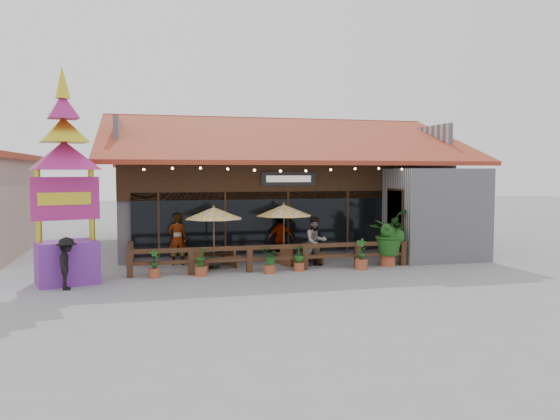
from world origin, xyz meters
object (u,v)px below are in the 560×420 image
object	(u,v)px
picnic_table_left	(215,255)
tropical_plant	(388,234)
pedestrian	(67,264)
umbrella_right	(284,210)
umbrella_left	(214,213)
picnic_table_right	(300,251)
thai_sign_tower	(64,161)

from	to	relation	value
picnic_table_left	tropical_plant	distance (m)	6.39
picnic_table_left	pedestrian	bearing A→B (deg)	-150.34
umbrella_right	tropical_plant	world-z (taller)	umbrella_right
umbrella_left	umbrella_right	xyz separation A→B (m)	(2.69, 0.34, 0.03)
picnic_table_right	umbrella_right	bearing A→B (deg)	153.79
pedestrian	tropical_plant	bearing A→B (deg)	-82.69
umbrella_right	tropical_plant	bearing A→B (deg)	-21.16
umbrella_right	thai_sign_tower	bearing A→B (deg)	-165.10
umbrella_right	thai_sign_tower	xyz separation A→B (m)	(-7.46, -1.98, 1.78)
umbrella_right	pedestrian	xyz separation A→B (m)	(-7.34, -2.92, -1.24)
umbrella_left	picnic_table_right	bearing A→B (deg)	1.02
picnic_table_left	pedestrian	size ratio (longest dim) A/B	1.15
picnic_table_right	pedestrian	world-z (taller)	pedestrian
thai_sign_tower	tropical_plant	xyz separation A→B (m)	(11.07, 0.58, -2.61)
picnic_table_right	tropical_plant	bearing A→B (deg)	-20.18
umbrella_left	umbrella_right	distance (m)	2.71
umbrella_left	pedestrian	size ratio (longest dim) A/B	1.63
tropical_plant	pedestrian	size ratio (longest dim) A/B	1.34
pedestrian	picnic_table_left	bearing A→B (deg)	-60.92
thai_sign_tower	pedestrian	size ratio (longest dim) A/B	4.62
picnic_table_right	umbrella_left	bearing A→B (deg)	-178.98
umbrella_left	thai_sign_tower	world-z (taller)	thai_sign_tower
thai_sign_tower	picnic_table_left	bearing A→B (deg)	19.92
picnic_table_right	thai_sign_tower	world-z (taller)	thai_sign_tower
thai_sign_tower	picnic_table_right	bearing A→B (deg)	12.01
tropical_plant	pedestrian	distance (m)	11.07
picnic_table_right	thai_sign_tower	distance (m)	8.84
umbrella_right	umbrella_left	bearing A→B (deg)	-172.88
picnic_table_left	picnic_table_right	xyz separation A→B (m)	(3.19, -0.04, 0.01)
umbrella_left	picnic_table_right	distance (m)	3.58
picnic_table_right	tropical_plant	size ratio (longest dim) A/B	0.90
tropical_plant	pedestrian	world-z (taller)	tropical_plant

